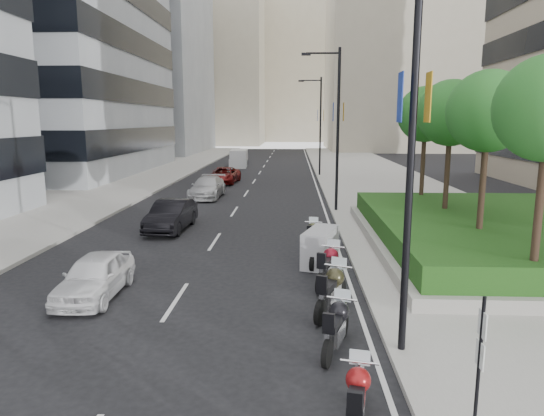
# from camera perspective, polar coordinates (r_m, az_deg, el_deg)

# --- Properties ---
(ground) EXTENTS (160.00, 160.00, 0.00)m
(ground) POSITION_cam_1_polar(r_m,az_deg,el_deg) (10.66, -8.35, -18.69)
(ground) COLOR black
(ground) RESTS_ON ground
(sidewalk_right) EXTENTS (10.00, 100.00, 0.15)m
(sidewalk_right) POSITION_cam_1_polar(r_m,az_deg,el_deg) (40.11, 12.78, 2.76)
(sidewalk_right) COLOR #9E9B93
(sidewalk_right) RESTS_ON ground
(sidewalk_left) EXTENTS (8.00, 100.00, 0.15)m
(sidewalk_left) POSITION_cam_1_polar(r_m,az_deg,el_deg) (41.84, -16.85, 2.87)
(sidewalk_left) COLOR #9E9B93
(sidewalk_left) RESTS_ON ground
(lane_edge) EXTENTS (0.12, 100.00, 0.01)m
(lane_edge) POSITION_cam_1_polar(r_m,az_deg,el_deg) (39.52, 5.19, 2.76)
(lane_edge) COLOR silver
(lane_edge) RESTS_ON ground
(lane_centre) EXTENTS (0.12, 100.00, 0.01)m
(lane_centre) POSITION_cam_1_polar(r_m,az_deg,el_deg) (39.62, -2.35, 2.81)
(lane_centre) COLOR silver
(lane_centre) RESTS_ON ground
(building_grey_far) EXTENTS (22.00, 26.00, 30.00)m
(building_grey_far) POSITION_cam_1_polar(r_m,az_deg,el_deg) (83.85, -16.13, 16.63)
(building_grey_far) COLOR gray
(building_grey_far) RESTS_ON ground
(building_cream_right) EXTENTS (28.00, 24.00, 36.00)m
(building_cream_right) POSITION_cam_1_polar(r_m,az_deg,el_deg) (92.29, 15.92, 17.90)
(building_cream_right) COLOR #B7AD93
(building_cream_right) RESTS_ON ground
(building_cream_left) EXTENTS (26.00, 24.00, 34.00)m
(building_cream_left) POSITION_cam_1_polar(r_m,az_deg,el_deg) (111.57, -8.04, 16.27)
(building_cream_left) COLOR #B7AD93
(building_cream_left) RESTS_ON ground
(building_cream_centre) EXTENTS (30.00, 24.00, 38.00)m
(building_cream_centre) POSITION_cam_1_polar(r_m,az_deg,el_deg) (129.89, 2.71, 16.38)
(building_cream_centre) COLOR #B7AD93
(building_cream_centre) RESTS_ON ground
(planter) EXTENTS (10.00, 14.00, 0.40)m
(planter) POSITION_cam_1_polar(r_m,az_deg,el_deg) (21.34, 24.91, -3.68)
(planter) COLOR #98958E
(planter) RESTS_ON sidewalk_right
(hedge) EXTENTS (9.40, 13.40, 0.80)m
(hedge) POSITION_cam_1_polar(r_m,az_deg,el_deg) (21.22, 25.03, -2.10)
(hedge) COLOR #173D11
(hedge) RESTS_ON planter
(tree_1) EXTENTS (2.80, 2.80, 6.30)m
(tree_1) POSITION_cam_1_polar(r_m,az_deg,el_deg) (18.38, 24.09, 10.28)
(tree_1) COLOR #332319
(tree_1) RESTS_ON planter
(tree_2) EXTENTS (2.80, 2.80, 6.30)m
(tree_2) POSITION_cam_1_polar(r_m,az_deg,el_deg) (22.16, 20.30, 10.38)
(tree_2) COLOR #332319
(tree_2) RESTS_ON planter
(tree_3) EXTENTS (2.80, 2.80, 6.30)m
(tree_3) POSITION_cam_1_polar(r_m,az_deg,el_deg) (26.00, 17.62, 10.42)
(tree_3) COLOR #332319
(tree_3) RESTS_ON planter
(lamp_post_0) EXTENTS (2.34, 0.45, 9.00)m
(lamp_post_0) POSITION_cam_1_polar(r_m,az_deg,el_deg) (10.40, 15.38, 9.49)
(lamp_post_0) COLOR black
(lamp_post_0) RESTS_ON ground
(lamp_post_1) EXTENTS (2.34, 0.45, 9.00)m
(lamp_post_1) POSITION_cam_1_polar(r_m,az_deg,el_deg) (27.24, 7.45, 10.03)
(lamp_post_1) COLOR black
(lamp_post_1) RESTS_ON ground
(lamp_post_2) EXTENTS (2.34, 0.45, 9.00)m
(lamp_post_2) POSITION_cam_1_polar(r_m,az_deg,el_deg) (45.20, 5.52, 10.13)
(lamp_post_2) COLOR black
(lamp_post_2) RESTS_ON ground
(parking_sign) EXTENTS (0.06, 0.32, 2.50)m
(parking_sign) POSITION_cam_1_polar(r_m,az_deg,el_deg) (8.55, 23.22, -16.13)
(parking_sign) COLOR black
(parking_sign) RESTS_ON ground
(motorcycle_1) EXTENTS (0.68, 2.00, 1.00)m
(motorcycle_1) POSITION_cam_1_polar(r_m,az_deg,el_deg) (8.82, 9.96, -21.35)
(motorcycle_1) COLOR black
(motorcycle_1) RESTS_ON ground
(motorcycle_2) EXTENTS (0.92, 2.09, 1.08)m
(motorcycle_2) POSITION_cam_1_polar(r_m,az_deg,el_deg) (11.31, 7.60, -13.63)
(motorcycle_2) COLOR black
(motorcycle_2) RESTS_ON ground
(motorcycle_3) EXTENTS (1.12, 2.25, 1.19)m
(motorcycle_3) POSITION_cam_1_polar(r_m,az_deg,el_deg) (13.32, 7.04, -9.58)
(motorcycle_3) COLOR black
(motorcycle_3) RESTS_ON ground
(motorcycle_4) EXTENTS (1.02, 2.21, 1.15)m
(motorcycle_4) POSITION_cam_1_polar(r_m,az_deg,el_deg) (15.47, 6.65, -6.82)
(motorcycle_4) COLOR black
(motorcycle_4) RESTS_ON ground
(motorcycle_5) EXTENTS (1.49, 2.31, 1.30)m
(motorcycle_5) POSITION_cam_1_polar(r_m,az_deg,el_deg) (17.52, 5.69, -4.63)
(motorcycle_5) COLOR black
(motorcycle_5) RESTS_ON ground
(motorcycle_6) EXTENTS (0.70, 2.09, 1.04)m
(motorcycle_6) POSITION_cam_1_polar(r_m,az_deg,el_deg) (19.63, 4.73, -3.27)
(motorcycle_6) COLOR black
(motorcycle_6) RESTS_ON ground
(car_a) EXTENTS (1.56, 3.74, 1.27)m
(car_a) POSITION_cam_1_polar(r_m,az_deg,el_deg) (15.31, -20.12, -7.50)
(car_a) COLOR white
(car_a) RESTS_ON ground
(car_b) EXTENTS (1.72, 4.39, 1.42)m
(car_b) POSITION_cam_1_polar(r_m,az_deg,el_deg) (23.40, -11.78, -0.86)
(car_b) COLOR black
(car_b) RESTS_ON ground
(car_c) EXTENTS (2.09, 4.89, 1.40)m
(car_c) POSITION_cam_1_polar(r_m,az_deg,el_deg) (32.92, -7.61, 2.43)
(car_c) COLOR #B7B7B9
(car_c) RESTS_ON ground
(car_d) EXTENTS (2.56, 4.90, 1.32)m
(car_d) POSITION_cam_1_polar(r_m,az_deg,el_deg) (40.37, -5.71, 3.84)
(car_d) COLOR #670D0C
(car_d) RESTS_ON ground
(delivery_van) EXTENTS (1.93, 4.65, 1.92)m
(delivery_van) POSITION_cam_1_polar(r_m,az_deg,el_deg) (54.41, -3.92, 5.77)
(delivery_van) COLOR silver
(delivery_van) RESTS_ON ground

